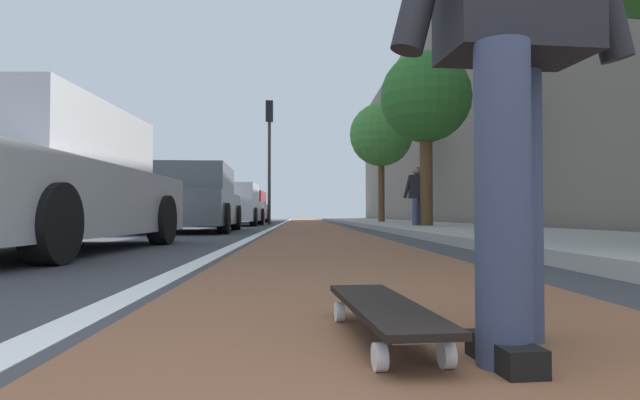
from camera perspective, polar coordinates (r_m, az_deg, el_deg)
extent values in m
plane|color=#38383D|center=(10.54, -0.25, -3.67)|extent=(80.00, 80.00, 0.00)
cube|color=brown|center=(24.54, -1.31, -2.48)|extent=(56.00, 2.00, 0.00)
cube|color=silver|center=(20.55, -4.36, -2.65)|extent=(52.00, 0.16, 0.01)
cube|color=#9E9B93|center=(18.85, 8.45, -2.55)|extent=(52.00, 3.20, 0.12)
cube|color=slate|center=(23.62, 12.41, 8.17)|extent=(40.00, 1.20, 8.75)
cylinder|color=white|center=(1.93, 2.11, -11.96)|extent=(0.07, 0.04, 0.07)
cylinder|color=white|center=(1.96, 7.11, -11.77)|extent=(0.07, 0.04, 0.07)
cylinder|color=white|center=(1.35, 6.44, -16.44)|extent=(0.07, 0.04, 0.07)
cylinder|color=white|center=(1.40, 13.47, -15.88)|extent=(0.07, 0.04, 0.07)
cube|color=silver|center=(1.94, 4.63, -10.49)|extent=(0.07, 0.12, 0.02)
cube|color=silver|center=(1.36, 10.01, -14.26)|extent=(0.07, 0.12, 0.02)
cube|color=black|center=(1.64, 6.83, -11.29)|extent=(0.85, 0.28, 0.02)
cylinder|color=#384260|center=(1.42, 19.06, -0.38)|extent=(0.14, 0.14, 0.82)
cylinder|color=#384260|center=(1.73, 20.58, -0.57)|extent=(0.14, 0.14, 0.82)
cube|color=black|center=(1.46, 19.20, -15.26)|extent=(0.27, 0.12, 0.07)
cube|color=#B7B7BC|center=(6.10, -27.87, -0.08)|extent=(4.55, 1.91, 0.70)
cube|color=#B7B7BC|center=(6.02, -28.47, 6.16)|extent=(2.53, 1.69, 0.60)
cube|color=#4C606B|center=(7.12, -23.70, 4.93)|extent=(0.10, 1.53, 0.51)
cylinder|color=black|center=(7.72, -28.47, -1.91)|extent=(0.64, 0.24, 0.63)
cylinder|color=black|center=(7.08, -16.64, -2.08)|extent=(0.64, 0.24, 0.63)
cylinder|color=black|center=(4.49, -26.92, -2.29)|extent=(0.64, 0.24, 0.63)
cube|color=#4C5156|center=(12.24, -13.67, -0.91)|extent=(4.55, 2.00, 0.70)
cube|color=#4C5156|center=(12.12, -13.77, 2.18)|extent=(2.53, 1.78, 0.60)
cube|color=#4C606B|center=(13.34, -12.87, 1.83)|extent=(0.09, 1.63, 0.51)
cylinder|color=black|center=(13.78, -16.31, -1.83)|extent=(0.63, 0.24, 0.62)
cylinder|color=black|center=(13.52, -9.01, -1.88)|extent=(0.63, 0.24, 0.62)
cylinder|color=black|center=(11.07, -19.38, -1.88)|extent=(0.63, 0.24, 0.62)
cylinder|color=black|center=(10.74, -10.30, -1.96)|extent=(0.63, 0.24, 0.62)
cube|color=silver|center=(18.99, -9.46, -1.16)|extent=(4.12, 1.96, 0.70)
cube|color=silver|center=(18.85, -9.52, 0.82)|extent=(2.28, 1.78, 0.60)
cube|color=#4C606B|center=(19.96, -9.05, 0.69)|extent=(0.07, 1.67, 0.51)
cylinder|color=black|center=(20.38, -11.45, -1.76)|extent=(0.62, 0.23, 0.62)
cylinder|color=black|center=(20.14, -6.41, -1.79)|extent=(0.62, 0.23, 0.62)
cylinder|color=black|center=(17.89, -12.90, -1.78)|extent=(0.62, 0.23, 0.62)
cylinder|color=black|center=(17.62, -7.16, -1.82)|extent=(0.62, 0.23, 0.62)
cube|color=maroon|center=(25.50, -7.94, -1.24)|extent=(4.54, 2.01, 0.70)
cube|color=maroon|center=(25.37, -7.98, 0.23)|extent=(2.52, 1.79, 0.60)
cube|color=#4C606B|center=(26.59, -7.61, 0.15)|extent=(0.10, 1.63, 0.51)
cylinder|color=black|center=(27.01, -9.38, -1.70)|extent=(0.66, 0.24, 0.65)
cylinder|color=black|center=(26.78, -5.67, -1.71)|extent=(0.66, 0.24, 0.65)
cylinder|color=black|center=(24.28, -10.45, -1.70)|extent=(0.66, 0.24, 0.65)
cylinder|color=black|center=(24.02, -6.32, -1.72)|extent=(0.66, 0.24, 0.65)
cylinder|color=#2D2D2D|center=(20.53, -5.48, 2.92)|extent=(0.12, 0.12, 3.99)
cube|color=black|center=(20.85, -5.46, 9.49)|extent=(0.24, 0.28, 0.80)
sphere|color=#360606|center=(21.03, -5.44, 10.12)|extent=(0.16, 0.16, 0.16)
sphere|color=#392907|center=(20.98, -5.44, 9.43)|extent=(0.16, 0.16, 0.16)
sphere|color=green|center=(20.93, -5.44, 8.73)|extent=(0.16, 0.16, 0.16)
cylinder|color=brown|center=(13.12, 11.35, 2.19)|extent=(0.31, 0.31, 2.48)
sphere|color=#2D6B28|center=(13.40, 11.30, 10.81)|extent=(2.21, 2.21, 2.21)
cylinder|color=brown|center=(20.12, 6.62, 1.00)|extent=(0.24, 0.24, 2.58)
sphere|color=#3D7F33|center=(20.33, 6.60, 7.00)|extent=(2.39, 2.39, 2.39)
cylinder|color=#384260|center=(13.32, 10.68, -1.53)|extent=(0.13, 0.13, 0.78)
cylinder|color=#384260|center=(13.04, 10.19, -1.53)|extent=(0.13, 0.13, 0.78)
cube|color=black|center=(13.32, 10.69, -3.07)|extent=(0.25, 0.10, 0.07)
cube|color=black|center=(13.20, 10.37, 1.42)|extent=(0.23, 0.38, 0.57)
cylinder|color=black|center=(13.25, 11.34, 1.41)|extent=(0.09, 0.23, 0.58)
cylinder|color=black|center=(13.15, 9.40, 1.42)|extent=(0.09, 0.23, 0.58)
sphere|color=#936B4C|center=(13.23, 10.36, 3.11)|extent=(0.21, 0.21, 0.21)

